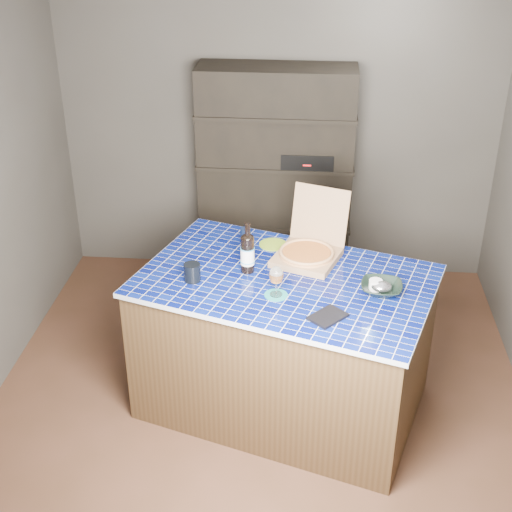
# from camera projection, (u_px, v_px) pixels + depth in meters

# --- Properties ---
(room) EXTENTS (3.50, 3.50, 3.50)m
(room) POSITION_uv_depth(u_px,v_px,m) (260.00, 224.00, 4.18)
(room) COLOR #523123
(room) RESTS_ON ground
(shelving_unit) EXTENTS (1.20, 0.41, 1.80)m
(shelving_unit) POSITION_uv_depth(u_px,v_px,m) (276.00, 179.00, 5.68)
(shelving_unit) COLOR black
(shelving_unit) RESTS_ON floor
(kitchen_island) EXTENTS (1.96, 1.56, 0.94)m
(kitchen_island) POSITION_uv_depth(u_px,v_px,m) (284.00, 343.00, 4.46)
(kitchen_island) COLOR #45301B
(kitchen_island) RESTS_ON floor
(pizza_box) EXTENTS (0.49, 0.54, 0.40)m
(pizza_box) POSITION_uv_depth(u_px,v_px,m) (308.00, 251.00, 4.42)
(pizza_box) COLOR #A16D53
(pizza_box) RESTS_ON kitchen_island
(mead_bottle) EXTENTS (0.09, 0.09, 0.33)m
(mead_bottle) POSITION_uv_depth(u_px,v_px,m) (247.00, 253.00, 4.25)
(mead_bottle) COLOR black
(mead_bottle) RESTS_ON kitchen_island
(teal_trivet) EXTENTS (0.13, 0.13, 0.01)m
(teal_trivet) POSITION_uv_depth(u_px,v_px,m) (276.00, 295.00, 4.07)
(teal_trivet) COLOR #188079
(teal_trivet) RESTS_ON kitchen_island
(wine_glass) EXTENTS (0.08, 0.08, 0.18)m
(wine_glass) POSITION_uv_depth(u_px,v_px,m) (276.00, 276.00, 4.01)
(wine_glass) COLOR white
(wine_glass) RESTS_ON teal_trivet
(tumbler) EXTENTS (0.10, 0.10, 0.11)m
(tumbler) POSITION_uv_depth(u_px,v_px,m) (192.00, 272.00, 4.19)
(tumbler) COLOR black
(tumbler) RESTS_ON kitchen_island
(dvd_case) EXTENTS (0.24, 0.24, 0.02)m
(dvd_case) POSITION_uv_depth(u_px,v_px,m) (328.00, 317.00, 3.86)
(dvd_case) COLOR black
(dvd_case) RESTS_ON kitchen_island
(bowl) EXTENTS (0.26, 0.26, 0.06)m
(bowl) POSITION_uv_depth(u_px,v_px,m) (381.00, 288.00, 4.08)
(bowl) COLOR black
(bowl) RESTS_ON kitchen_island
(foil_contents) EXTENTS (0.12, 0.10, 0.06)m
(foil_contents) POSITION_uv_depth(u_px,v_px,m) (382.00, 286.00, 4.08)
(foil_contents) COLOR #B8B9C5
(foil_contents) RESTS_ON bowl
(white_jar) EXTENTS (0.08, 0.08, 0.07)m
(white_jar) POSITION_uv_depth(u_px,v_px,m) (375.00, 285.00, 4.10)
(white_jar) COLOR white
(white_jar) RESTS_ON kitchen_island
(navy_cup) EXTENTS (0.07, 0.07, 0.11)m
(navy_cup) POSITION_uv_depth(u_px,v_px,m) (246.00, 236.00, 4.61)
(navy_cup) COLOR black
(navy_cup) RESTS_ON kitchen_island
(green_trivet) EXTENTS (0.18, 0.18, 0.01)m
(green_trivet) POSITION_uv_depth(u_px,v_px,m) (273.00, 244.00, 4.61)
(green_trivet) COLOR olive
(green_trivet) RESTS_ON kitchen_island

